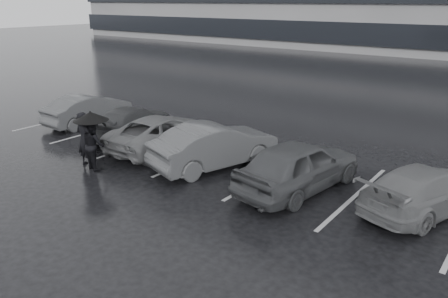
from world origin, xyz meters
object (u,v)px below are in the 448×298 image
car_west_b (162,132)px  car_west_d (88,109)px  pedestrian_left (85,139)px  pedestrian_right (93,145)px  car_east (426,189)px  car_west_c (132,122)px  car_west_a (215,145)px  car_main (299,165)px

car_west_b → car_west_d: car_west_d is taller
pedestrian_left → pedestrian_right: pedestrian_left is taller
car_east → pedestrian_left: (-9.87, -3.28, 0.31)m
car_east → car_west_c: bearing=18.9°
car_west_a → pedestrian_left: (-3.49, -2.52, 0.19)m
car_west_a → car_west_b: car_west_a is taller
car_main → car_east: car_main is taller
car_main → pedestrian_left: size_ratio=2.41×
car_west_b → car_west_c: bearing=-12.7°
car_west_b → pedestrian_right: bearing=80.6°
pedestrian_right → car_east: bearing=-147.4°
car_west_a → car_west_b: 2.68m
car_west_c → car_east: size_ratio=1.01×
car_main → car_west_a: 3.09m
car_west_a → car_east: size_ratio=1.06×
car_main → car_west_b: bearing=5.7°
car_west_a → car_west_d: car_west_a is taller
car_west_d → pedestrian_right: bearing=146.0°
car_main → car_west_c: (-7.84, 0.65, -0.14)m
car_west_c → pedestrian_right: (1.72, -3.16, 0.20)m
car_main → pedestrian_right: pedestrian_right is taller
car_west_d → car_east: size_ratio=0.95×
pedestrian_left → car_west_d: bearing=-40.1°
car_west_a → car_west_c: (-4.75, 0.63, -0.12)m
pedestrian_right → car_west_d: bearing=-21.5°
car_west_c → pedestrian_left: pedestrian_left is taller
car_west_b → pedestrian_right: 2.80m
car_west_b → pedestrian_left: bearing=71.4°
car_west_b → pedestrian_left: pedestrian_left is taller
car_west_a → car_west_b: (-2.67, 0.24, -0.10)m
car_west_c → car_east: bearing=168.6°
car_east → car_west_d: bearing=18.3°
car_main → car_west_c: car_main is taller
car_main → car_east: (3.29, 0.79, -0.14)m
pedestrian_left → car_main: bearing=-161.9°
car_main → pedestrian_right: bearing=30.6°
car_west_b → car_west_c: (-2.08, 0.39, -0.02)m
car_west_b → car_east: (9.05, 0.53, -0.02)m
car_east → pedestrian_left: pedestrian_left is taller
car_main → car_west_c: bearing=3.6°
car_west_b → pedestrian_right: (-0.35, -2.77, 0.19)m
car_west_d → pedestrian_right: size_ratio=2.45×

